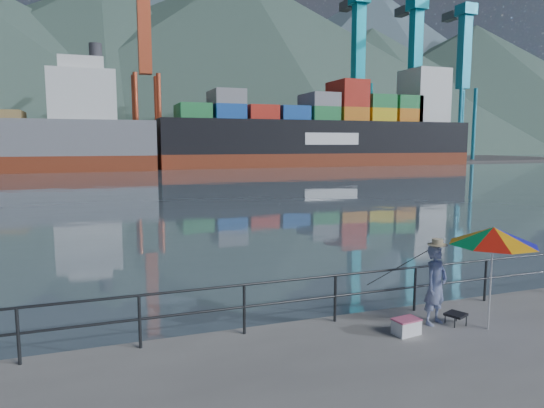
{
  "coord_description": "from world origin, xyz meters",
  "views": [
    {
      "loc": [
        -3.59,
        -7.17,
        3.76
      ],
      "look_at": [
        1.12,
        6.0,
        2.0
      ],
      "focal_mm": 32.0,
      "sensor_mm": 36.0,
      "label": 1
    }
  ],
  "objects_px": {
    "beach_umbrella": "(493,236)",
    "container_ship": "(329,131)",
    "fisherman": "(436,285)",
    "cooler_bag": "(406,327)"
  },
  "relations": [
    {
      "from": "beach_umbrella",
      "to": "container_ship",
      "type": "distance_m",
      "value": 78.48
    },
    {
      "from": "fisherman",
      "to": "container_ship",
      "type": "height_order",
      "value": "container_ship"
    },
    {
      "from": "cooler_bag",
      "to": "container_ship",
      "type": "bearing_deg",
      "value": 57.15
    },
    {
      "from": "beach_umbrella",
      "to": "container_ship",
      "type": "height_order",
      "value": "container_ship"
    },
    {
      "from": "fisherman",
      "to": "beach_umbrella",
      "type": "bearing_deg",
      "value": -55.98
    },
    {
      "from": "fisherman",
      "to": "beach_umbrella",
      "type": "relative_size",
      "value": 0.74
    },
    {
      "from": "cooler_bag",
      "to": "container_ship",
      "type": "xyz_separation_m",
      "value": [
        33.47,
        71.33,
        5.71
      ]
    },
    {
      "from": "fisherman",
      "to": "cooler_bag",
      "type": "relative_size",
      "value": 3.33
    },
    {
      "from": "fisherman",
      "to": "cooler_bag",
      "type": "height_order",
      "value": "fisherman"
    },
    {
      "from": "cooler_bag",
      "to": "beach_umbrella",
      "type": "bearing_deg",
      "value": -18.61
    }
  ]
}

